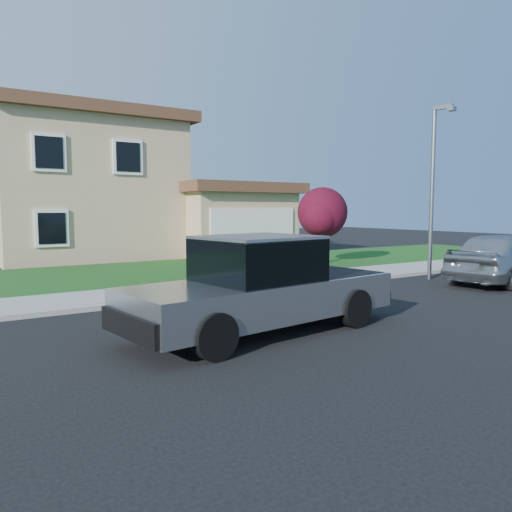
{
  "coord_description": "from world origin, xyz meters",
  "views": [
    {
      "loc": [
        -6.29,
        -8.8,
        2.37
      ],
      "look_at": [
        0.5,
        1.58,
        1.2
      ],
      "focal_mm": 35.0,
      "sensor_mm": 36.0,
      "label": 1
    }
  ],
  "objects_px": {
    "woman": "(230,281)",
    "sedan": "(506,257)",
    "ornamental_tree": "(323,215)",
    "street_lamp": "(434,182)",
    "trash_bin": "(227,264)",
    "pickup_truck": "(262,287)"
  },
  "relations": [
    {
      "from": "woman",
      "to": "sedan",
      "type": "bearing_deg",
      "value": 160.44
    },
    {
      "from": "ornamental_tree",
      "to": "street_lamp",
      "type": "bearing_deg",
      "value": -86.72
    },
    {
      "from": "sedan",
      "to": "trash_bin",
      "type": "relative_size",
      "value": 4.47
    },
    {
      "from": "pickup_truck",
      "to": "sedan",
      "type": "distance_m",
      "value": 10.11
    },
    {
      "from": "pickup_truck",
      "to": "woman",
      "type": "height_order",
      "value": "pickup_truck"
    },
    {
      "from": "pickup_truck",
      "to": "woman",
      "type": "xyz_separation_m",
      "value": [
        0.3,
        1.74,
        -0.11
      ]
    },
    {
      "from": "pickup_truck",
      "to": "woman",
      "type": "bearing_deg",
      "value": 73.29
    },
    {
      "from": "woman",
      "to": "sedan",
      "type": "xyz_separation_m",
      "value": [
        9.76,
        -0.74,
        0.08
      ]
    },
    {
      "from": "pickup_truck",
      "to": "sedan",
      "type": "bearing_deg",
      "value": -1.26
    },
    {
      "from": "sedan",
      "to": "street_lamp",
      "type": "xyz_separation_m",
      "value": [
        -1.24,
        1.87,
        2.43
      ]
    },
    {
      "from": "woman",
      "to": "street_lamp",
      "type": "bearing_deg",
      "value": 172.37
    },
    {
      "from": "woman",
      "to": "ornamental_tree",
      "type": "distance_m",
      "value": 10.5
    },
    {
      "from": "sedan",
      "to": "street_lamp",
      "type": "height_order",
      "value": "street_lamp"
    },
    {
      "from": "pickup_truck",
      "to": "trash_bin",
      "type": "bearing_deg",
      "value": 59.98
    },
    {
      "from": "woman",
      "to": "ornamental_tree",
      "type": "relative_size",
      "value": 0.51
    },
    {
      "from": "woman",
      "to": "trash_bin",
      "type": "bearing_deg",
      "value": -134.09
    },
    {
      "from": "sedan",
      "to": "street_lamp",
      "type": "relative_size",
      "value": 0.86
    },
    {
      "from": "ornamental_tree",
      "to": "street_lamp",
      "type": "relative_size",
      "value": 0.55
    },
    {
      "from": "sedan",
      "to": "street_lamp",
      "type": "bearing_deg",
      "value": 27.45
    },
    {
      "from": "ornamental_tree",
      "to": "street_lamp",
      "type": "height_order",
      "value": "street_lamp"
    },
    {
      "from": "sedan",
      "to": "ornamental_tree",
      "type": "height_order",
      "value": "ornamental_tree"
    },
    {
      "from": "pickup_truck",
      "to": "trash_bin",
      "type": "distance_m",
      "value": 5.73
    }
  ]
}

